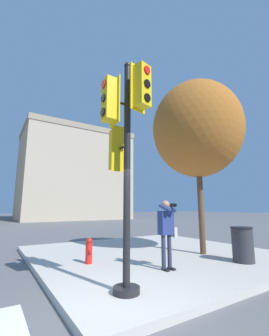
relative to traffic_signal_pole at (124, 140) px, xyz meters
name	(u,v)px	position (x,y,z in m)	size (l,w,h in m)	color
ground_plane	(108,327)	(-0.59, -0.59, -3.12)	(160.00, 160.00, 0.00)	#5B5B5E
sidewalk_corner	(153,254)	(2.91, 2.91, -3.04)	(8.00, 8.00, 0.15)	#BCB7AD
traffic_signal_pole	(124,140)	(0.00, 0.00, 0.00)	(0.86, 1.17, 4.76)	black
person_photographer	(167,227)	(1.80, 0.83, -1.90)	(0.58, 0.54, 1.77)	black
street_tree	(197,129)	(4.17, 1.71, 1.56)	(3.35, 3.35, 6.38)	brown
fire_hydrant	(89,251)	(0.31, 2.54, -2.61)	(0.19, 0.25, 0.71)	red
trash_bin	(243,244)	(4.22, 0.25, -2.46)	(0.63, 0.63, 1.00)	#2D2D33
building_right	(74,175)	(8.71, 31.37, 3.73)	(15.79, 11.18, 13.67)	tan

